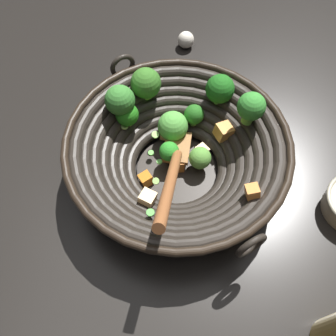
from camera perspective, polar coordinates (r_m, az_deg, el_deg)
ground_plane at (r=0.72m, az=1.32°, el=-0.63°), size 4.00×4.00×0.00m
wok at (r=0.66m, az=1.42°, el=2.76°), size 0.40×0.40×0.20m
garlic_bulb at (r=0.94m, az=2.81°, el=19.39°), size 0.04×0.04×0.04m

